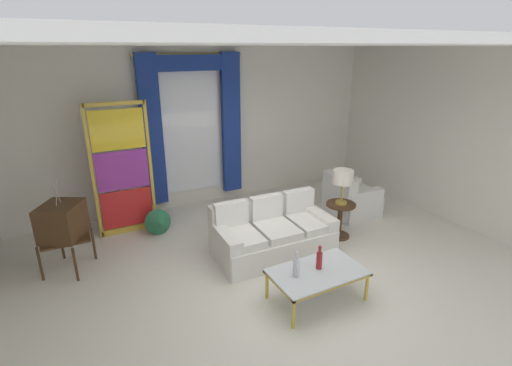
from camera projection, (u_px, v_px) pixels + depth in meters
The scene contains 15 objects.
ground_plane at pixel (283, 273), 5.30m from camera, with size 16.00×16.00×0.00m, color silver.
wall_rear at pixel (202, 128), 7.34m from camera, with size 8.00×0.12×3.00m, color white.
wall_right at pixel (440, 134), 6.88m from camera, with size 0.12×7.00×3.00m, color white.
ceiling_slab at pixel (256, 44), 4.94m from camera, with size 8.00×7.60×0.04m, color white.
curtained_window at pixel (193, 118), 7.02m from camera, with size 2.00×0.17×2.70m.
couch_white_long at pixel (271, 233), 5.77m from camera, with size 1.79×0.97×0.86m.
coffee_table at pixel (317, 273), 4.63m from camera, with size 1.15×0.69×0.41m.
bottle_blue_decanter at pixel (319, 259), 4.64m from camera, with size 0.07×0.07×0.32m.
bottle_crystal_tall at pixel (296, 266), 4.47m from camera, with size 0.08×0.08×0.34m.
vintage_tv at pixel (62, 223), 5.16m from camera, with size 0.73×0.76×1.35m.
armchair_white at pixel (350, 200), 7.07m from camera, with size 0.87×0.86×0.80m.
stained_glass_divider at pixel (123, 173), 6.15m from camera, with size 0.95×0.05×2.20m.
peacock_figurine at pixel (159, 224), 6.29m from camera, with size 0.44×0.60×0.50m.
round_side_table at pixel (340, 217), 6.21m from camera, with size 0.48×0.48×0.59m.
table_lamp_brass at pixel (343, 178), 5.98m from camera, with size 0.32×0.32×0.57m.
Camera 1 is at (-2.44, -3.86, 2.99)m, focal length 26.59 mm.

